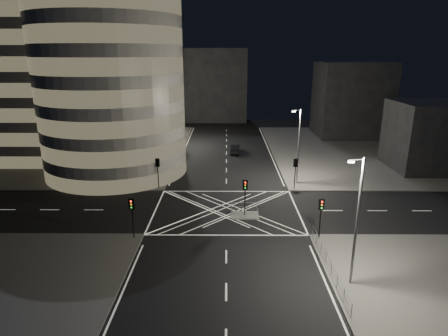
{
  "coord_description": "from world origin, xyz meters",
  "views": [
    {
      "loc": [
        0.01,
        -38.83,
        17.04
      ],
      "look_at": [
        -0.31,
        6.45,
        3.0
      ],
      "focal_mm": 30.0,
      "sensor_mm": 36.0,
      "label": 1
    }
  ],
  "objects_px": {
    "traffic_signal_fl": "(158,168)",
    "traffic_signal_nr": "(321,211)",
    "central_island": "(245,215)",
    "street_lamp_left_near": "(159,139)",
    "sedan": "(235,149)",
    "traffic_signal_nl": "(132,211)",
    "street_lamp_left_far": "(176,117)",
    "traffic_signal_fr": "(295,168)",
    "street_lamp_right_far": "(298,144)",
    "traffic_signal_island": "(245,191)",
    "street_lamp_right_near": "(356,218)"
  },
  "relations": [
    {
      "from": "street_lamp_left_near",
      "to": "street_lamp_left_far",
      "type": "distance_m",
      "value": 18.0
    },
    {
      "from": "street_lamp_right_far",
      "to": "central_island",
      "type": "bearing_deg",
      "value": -125.3
    },
    {
      "from": "traffic_signal_nr",
      "to": "street_lamp_left_far",
      "type": "xyz_separation_m",
      "value": [
        -18.24,
        36.8,
        2.63
      ]
    },
    {
      "from": "traffic_signal_island",
      "to": "street_lamp_right_near",
      "type": "bearing_deg",
      "value": -59.25
    },
    {
      "from": "traffic_signal_fr",
      "to": "street_lamp_right_far",
      "type": "bearing_deg",
      "value": 73.89
    },
    {
      "from": "traffic_signal_fl",
      "to": "traffic_signal_nl",
      "type": "relative_size",
      "value": 1.0
    },
    {
      "from": "traffic_signal_island",
      "to": "sedan",
      "type": "height_order",
      "value": "traffic_signal_island"
    },
    {
      "from": "street_lamp_right_near",
      "to": "sedan",
      "type": "distance_m",
      "value": 40.31
    },
    {
      "from": "traffic_signal_fr",
      "to": "sedan",
      "type": "relative_size",
      "value": 0.88
    },
    {
      "from": "traffic_signal_island",
      "to": "sedan",
      "type": "xyz_separation_m",
      "value": [
        -0.5,
        26.73,
        -2.17
      ]
    },
    {
      "from": "street_lamp_left_near",
      "to": "street_lamp_right_near",
      "type": "height_order",
      "value": "same"
    },
    {
      "from": "traffic_signal_island",
      "to": "street_lamp_right_far",
      "type": "distance_m",
      "value": 13.13
    },
    {
      "from": "central_island",
      "to": "street_lamp_left_near",
      "type": "bearing_deg",
      "value": 130.27
    },
    {
      "from": "traffic_signal_fl",
      "to": "street_lamp_right_far",
      "type": "bearing_deg",
      "value": 6.88
    },
    {
      "from": "street_lamp_left_near",
      "to": "street_lamp_right_far",
      "type": "bearing_deg",
      "value": -9.03
    },
    {
      "from": "traffic_signal_fl",
      "to": "sedan",
      "type": "relative_size",
      "value": 0.88
    },
    {
      "from": "traffic_signal_nl",
      "to": "traffic_signal_nr",
      "type": "height_order",
      "value": "same"
    },
    {
      "from": "traffic_signal_fr",
      "to": "traffic_signal_nr",
      "type": "relative_size",
      "value": 1.0
    },
    {
      "from": "traffic_signal_fr",
      "to": "street_lamp_left_far",
      "type": "height_order",
      "value": "street_lamp_left_far"
    },
    {
      "from": "traffic_signal_fr",
      "to": "traffic_signal_island",
      "type": "relative_size",
      "value": 1.0
    },
    {
      "from": "central_island",
      "to": "sedan",
      "type": "height_order",
      "value": "sedan"
    },
    {
      "from": "traffic_signal_nl",
      "to": "street_lamp_left_near",
      "type": "relative_size",
      "value": 0.4
    },
    {
      "from": "street_lamp_right_near",
      "to": "traffic_signal_nl",
      "type": "bearing_deg",
      "value": 158.45
    },
    {
      "from": "central_island",
      "to": "traffic_signal_fr",
      "type": "xyz_separation_m",
      "value": [
        6.8,
        8.3,
        2.84
      ]
    },
    {
      "from": "traffic_signal_nr",
      "to": "street_lamp_left_far",
      "type": "height_order",
      "value": "street_lamp_left_far"
    },
    {
      "from": "traffic_signal_fl",
      "to": "traffic_signal_nr",
      "type": "distance_m",
      "value": 22.24
    },
    {
      "from": "traffic_signal_nr",
      "to": "street_lamp_right_far",
      "type": "bearing_deg",
      "value": 87.7
    },
    {
      "from": "traffic_signal_nr",
      "to": "street_lamp_left_near",
      "type": "distance_m",
      "value": 26.32
    },
    {
      "from": "traffic_signal_fl",
      "to": "street_lamp_right_near",
      "type": "xyz_separation_m",
      "value": [
        18.24,
        -20.8,
        2.63
      ]
    },
    {
      "from": "central_island",
      "to": "street_lamp_right_far",
      "type": "relative_size",
      "value": 0.3
    },
    {
      "from": "traffic_signal_fr",
      "to": "traffic_signal_nr",
      "type": "xyz_separation_m",
      "value": [
        0.0,
        -13.6,
        0.0
      ]
    },
    {
      "from": "traffic_signal_nr",
      "to": "street_lamp_right_far",
      "type": "height_order",
      "value": "street_lamp_right_far"
    },
    {
      "from": "street_lamp_left_far",
      "to": "central_island",
      "type": "bearing_deg",
      "value": -70.05
    },
    {
      "from": "traffic_signal_nl",
      "to": "sedan",
      "type": "height_order",
      "value": "traffic_signal_nl"
    },
    {
      "from": "traffic_signal_fl",
      "to": "sedan",
      "type": "xyz_separation_m",
      "value": [
        10.3,
        18.43,
        -2.17
      ]
    },
    {
      "from": "traffic_signal_fr",
      "to": "street_lamp_left_near",
      "type": "height_order",
      "value": "street_lamp_left_near"
    },
    {
      "from": "traffic_signal_island",
      "to": "sedan",
      "type": "distance_m",
      "value": 26.82
    },
    {
      "from": "street_lamp_right_near",
      "to": "street_lamp_left_near",
      "type": "bearing_deg",
      "value": 125.97
    },
    {
      "from": "traffic_signal_island",
      "to": "traffic_signal_nl",
      "type": "bearing_deg",
      "value": -153.86
    },
    {
      "from": "traffic_signal_fl",
      "to": "traffic_signal_fr",
      "type": "distance_m",
      "value": 17.6
    },
    {
      "from": "street_lamp_right_near",
      "to": "sedan",
      "type": "relative_size",
      "value": 2.2
    },
    {
      "from": "central_island",
      "to": "traffic_signal_nr",
      "type": "bearing_deg",
      "value": -37.93
    },
    {
      "from": "street_lamp_right_far",
      "to": "traffic_signal_nr",
      "type": "bearing_deg",
      "value": -92.3
    },
    {
      "from": "traffic_signal_nl",
      "to": "traffic_signal_island",
      "type": "distance_m",
      "value": 12.03
    },
    {
      "from": "street_lamp_left_far",
      "to": "street_lamp_right_near",
      "type": "relative_size",
      "value": 1.0
    },
    {
      "from": "traffic_signal_fl",
      "to": "traffic_signal_island",
      "type": "relative_size",
      "value": 1.0
    },
    {
      "from": "sedan",
      "to": "traffic_signal_nl",
      "type": "bearing_deg",
      "value": 73.77
    },
    {
      "from": "central_island",
      "to": "street_lamp_left_near",
      "type": "relative_size",
      "value": 0.3
    },
    {
      "from": "sedan",
      "to": "traffic_signal_island",
      "type": "bearing_deg",
      "value": 92.67
    },
    {
      "from": "traffic_signal_nl",
      "to": "traffic_signal_fr",
      "type": "relative_size",
      "value": 1.0
    }
  ]
}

